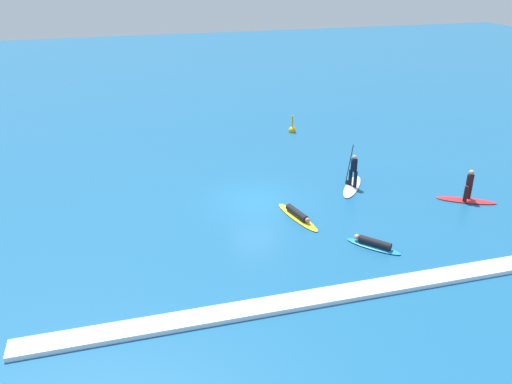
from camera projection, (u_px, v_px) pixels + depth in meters
ground_plane at (256, 201)px, 26.26m from camera, size 120.00×120.00×0.00m
surfer_on_blue_board at (373, 244)px, 22.07m from camera, size 2.05×2.18×0.41m
surfer_on_yellow_board at (298, 215)px, 24.50m from camera, size 1.38×3.31×0.42m
surfer_on_white_board at (353, 179)px, 27.56m from camera, size 2.38×2.91×2.39m
surfer_on_red_board at (468, 193)px, 26.04m from camera, size 2.91×1.99×1.73m
marker_buoy at (292, 129)px, 36.24m from camera, size 0.51×0.51×1.32m
wave_crest at (317, 298)px, 18.75m from camera, size 21.11×0.90×0.18m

